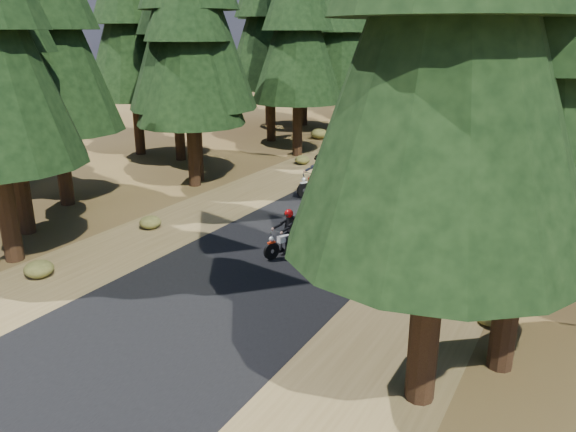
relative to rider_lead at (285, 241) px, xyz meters
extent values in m
plane|color=#463019|center=(-0.14, -1.07, -0.48)|extent=(120.00, 120.00, 0.00)
cube|color=black|center=(-0.14, 3.93, -0.47)|extent=(6.00, 100.00, 0.01)
cube|color=brown|center=(-4.74, 3.93, -0.47)|extent=(3.20, 100.00, 0.01)
cube|color=brown|center=(4.46, 3.93, -0.47)|extent=(3.20, 100.00, 0.01)
cylinder|color=black|center=(-6.77, -4.17, 2.38)|extent=(0.53, 0.53, 5.71)
cylinder|color=black|center=(5.51, -4.78, 2.45)|extent=(0.53, 0.53, 5.85)
cone|color=black|center=(5.51, -4.78, 6.10)|extent=(4.97, 4.97, 7.31)
cylinder|color=black|center=(-8.48, -2.43, 2.10)|extent=(0.51, 0.51, 5.15)
cone|color=black|center=(-8.48, -2.43, 5.32)|extent=(4.38, 4.38, 6.44)
cylinder|color=black|center=(6.62, -3.01, 2.08)|extent=(0.50, 0.50, 5.11)
cone|color=black|center=(6.62, -3.01, 5.27)|extent=(4.34, 4.34, 6.38)
cylinder|color=black|center=(-9.96, 0.46, 2.39)|extent=(0.53, 0.53, 5.73)
cone|color=black|center=(-9.96, 0.46, 5.97)|extent=(4.87, 4.87, 7.17)
cylinder|color=black|center=(-7.40, 5.10, 2.19)|extent=(0.51, 0.51, 5.34)
cone|color=black|center=(-7.40, 5.10, 5.53)|extent=(4.54, 4.54, 6.68)
cylinder|color=black|center=(5.91, 3.41, 1.78)|extent=(0.48, 0.48, 4.52)
cone|color=black|center=(5.91, 3.41, 4.61)|extent=(3.84, 3.84, 5.65)
cone|color=black|center=(5.91, 3.41, 6.64)|extent=(2.94, 2.94, 4.07)
cylinder|color=black|center=(-7.85, 5.89, 2.74)|extent=(0.56, 0.56, 6.43)
cone|color=black|center=(-7.85, 5.89, 6.75)|extent=(5.46, 5.46, 8.03)
cylinder|color=black|center=(-11.28, 8.86, 2.30)|extent=(0.52, 0.52, 5.56)
cone|color=black|center=(-11.28, 8.86, 5.78)|extent=(4.73, 4.73, 6.95)
cylinder|color=black|center=(-6.50, 12.82, 2.38)|extent=(0.53, 0.53, 5.72)
cone|color=black|center=(-6.50, 12.82, 5.96)|extent=(4.86, 4.86, 7.15)
cylinder|color=black|center=(-9.90, 15.78, 2.71)|extent=(0.55, 0.55, 6.37)
cone|color=black|center=(-9.90, 15.78, 6.68)|extent=(5.41, 5.41, 7.96)
cylinder|color=black|center=(-7.14, 19.68, 2.34)|extent=(0.53, 0.53, 5.64)
cone|color=black|center=(-7.14, 19.68, 5.87)|extent=(4.79, 4.79, 7.05)
cylinder|color=black|center=(-11.01, 22.15, 2.25)|extent=(0.52, 0.52, 5.45)
cone|color=black|center=(-11.01, 22.15, 5.65)|extent=(4.63, 4.63, 6.81)
cylinder|color=black|center=(-8.27, 26.38, 1.73)|extent=(0.48, 0.48, 4.42)
cone|color=black|center=(-8.27, 26.38, 4.49)|extent=(3.76, 3.76, 5.52)
cone|color=black|center=(-8.27, 26.38, 6.48)|extent=(2.87, 2.87, 3.98)
cylinder|color=black|center=(-11.94, 31.70, 1.90)|extent=(0.49, 0.49, 4.75)
cone|color=black|center=(-11.94, 31.70, 4.86)|extent=(4.04, 4.04, 5.93)
cone|color=black|center=(-11.94, 31.70, 7.00)|extent=(3.09, 3.09, 4.27)
cylinder|color=black|center=(-14.14, 8.93, 2.52)|extent=(0.54, 0.54, 6.00)
cone|color=black|center=(-14.14, 8.93, 6.27)|extent=(5.10, 5.10, 7.50)
cylinder|color=black|center=(-13.14, 20.93, 2.72)|extent=(0.56, 0.56, 6.40)
cone|color=black|center=(-13.14, 20.93, 6.72)|extent=(5.44, 5.44, 8.00)
cylinder|color=black|center=(-7.14, 35.93, 2.72)|extent=(0.56, 0.56, 6.40)
cone|color=black|center=(-7.14, 35.93, 6.72)|extent=(5.44, 5.44, 8.00)
cylinder|color=black|center=(-10.14, 38.93, 2.92)|extent=(0.57, 0.57, 6.80)
cone|color=black|center=(-10.14, 38.93, 7.17)|extent=(5.78, 5.78, 8.50)
cylinder|color=black|center=(-4.14, 41.93, 2.52)|extent=(0.54, 0.54, 6.00)
cone|color=black|center=(-4.14, 41.93, 6.27)|extent=(5.10, 5.10, 7.50)
cylinder|color=black|center=(3.86, 41.93, 2.72)|extent=(0.56, 0.56, 6.40)
cone|color=black|center=(3.86, 41.93, 6.72)|extent=(5.44, 5.44, 8.00)
cylinder|color=black|center=(-0.14, 44.93, 2.92)|extent=(0.57, 0.57, 6.80)
cone|color=black|center=(-0.14, 44.93, 7.17)|extent=(5.78, 5.78, 8.50)
cylinder|color=black|center=(-13.14, 34.93, 2.32)|extent=(0.52, 0.52, 5.60)
cone|color=black|center=(-13.14, 34.93, 5.82)|extent=(4.76, 4.76, 7.00)
cone|color=black|center=(-13.14, 34.93, 8.34)|extent=(3.64, 3.64, 5.04)
ellipsoid|color=#474C1E|center=(-5.24, 11.01, -0.25)|extent=(0.76, 0.76, 0.45)
ellipsoid|color=#474C1E|center=(-5.20, -0.12, -0.26)|extent=(0.73, 0.73, 0.44)
ellipsoid|color=#474C1E|center=(4.96, 9.93, -0.22)|extent=(0.85, 0.85, 0.51)
ellipsoid|color=#474C1E|center=(5.29, 5.49, -0.16)|extent=(1.04, 1.04, 0.63)
ellipsoid|color=#474C1E|center=(-5.10, -4.62, -0.24)|extent=(0.78, 0.78, 0.47)
ellipsoid|color=#474C1E|center=(-7.61, 17.77, -0.16)|extent=(1.07, 1.07, 0.64)
ellipsoid|color=#474C1E|center=(4.89, 18.46, -0.27)|extent=(0.69, 0.69, 0.42)
ellipsoid|color=#474C1E|center=(6.12, -1.30, -0.25)|extent=(0.77, 0.77, 0.46)
cube|color=black|center=(0.00, 0.00, 0.48)|extent=(0.37, 0.30, 0.46)
sphere|color=#B10709|center=(0.00, 0.00, 0.82)|extent=(0.33, 0.33, 0.26)
cube|color=black|center=(-2.15, 6.26, 0.66)|extent=(0.43, 0.35, 0.54)
sphere|color=black|center=(-2.15, 6.26, 1.05)|extent=(0.39, 0.39, 0.30)
camera|label=1|loc=(7.68, -13.56, 5.90)|focal=35.00mm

